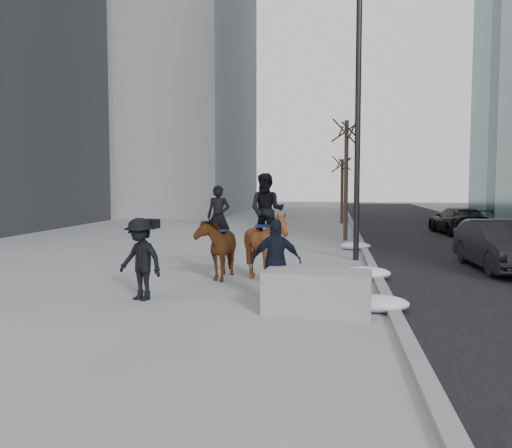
# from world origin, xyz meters

# --- Properties ---
(ground) EXTENTS (120.00, 120.00, 0.00)m
(ground) POSITION_xyz_m (0.00, 0.00, 0.00)
(ground) COLOR gray
(ground) RESTS_ON ground
(road) EXTENTS (8.00, 90.00, 0.01)m
(road) POSITION_xyz_m (7.00, 10.00, 0.01)
(road) COLOR black
(road) RESTS_ON ground
(curb) EXTENTS (0.25, 90.00, 0.12)m
(curb) POSITION_xyz_m (3.00, 10.00, 0.06)
(curb) COLOR gray
(curb) RESTS_ON ground
(planter) EXTENTS (2.11, 1.18, 0.81)m
(planter) POSITION_xyz_m (1.56, -1.42, 0.41)
(planter) COLOR gray
(planter) RESTS_ON ground
(car_near) EXTENTS (1.77, 4.43, 1.43)m
(car_near) POSITION_xyz_m (6.60, 4.40, 0.72)
(car_near) COLOR black
(car_near) RESTS_ON ground
(car_far) EXTENTS (2.33, 4.74, 1.33)m
(car_far) POSITION_xyz_m (7.88, 15.55, 0.66)
(car_far) COLOR black
(car_far) RESTS_ON ground
(tree_near) EXTENTS (1.20, 1.20, 5.74)m
(tree_near) POSITION_xyz_m (2.40, 12.01, 2.87)
(tree_near) COLOR #362820
(tree_near) RESTS_ON ground
(tree_far) EXTENTS (1.20, 1.20, 4.38)m
(tree_far) POSITION_xyz_m (2.40, 21.94, 2.19)
(tree_far) COLOR #382721
(tree_far) RESTS_ON ground
(mounted_left) EXTENTS (0.88, 1.89, 2.44)m
(mounted_left) POSITION_xyz_m (-1.15, 2.09, 0.91)
(mounted_left) COLOR #482A0E
(mounted_left) RESTS_ON ground
(mounted_right) EXTENTS (1.63, 1.79, 2.74)m
(mounted_right) POSITION_xyz_m (0.19, 1.70, 1.10)
(mounted_right) COLOR #46270E
(mounted_right) RESTS_ON ground
(feeder) EXTENTS (1.04, 0.87, 1.75)m
(feeder) POSITION_xyz_m (0.70, -0.75, 0.88)
(feeder) COLOR black
(feeder) RESTS_ON ground
(camera_crew) EXTENTS (1.30, 1.07, 1.75)m
(camera_crew) POSITION_xyz_m (-2.20, -0.80, 0.89)
(camera_crew) COLOR black
(camera_crew) RESTS_ON ground
(lamppost) EXTENTS (0.25, 2.22, 9.09)m
(lamppost) POSITION_xyz_m (2.60, 5.72, 4.99)
(lamppost) COLOR black
(lamppost) RESTS_ON ground
(snow_piles) EXTENTS (1.29, 10.58, 0.33)m
(snow_piles) POSITION_xyz_m (2.70, 2.73, 0.16)
(snow_piles) COLOR silver
(snow_piles) RESTS_ON ground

